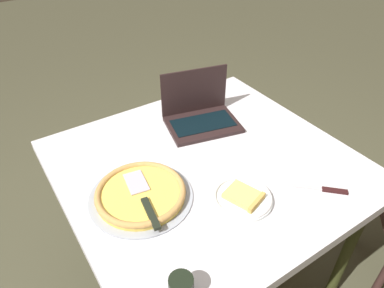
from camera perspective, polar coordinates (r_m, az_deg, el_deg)
The scene contains 7 objects.
ground_plane at distance 2.02m, azimuth 1.90°, elevation -19.82°, with size 12.00×12.00×0.00m, color #454430.
dining_table at distance 1.48m, azimuth 2.45°, elevation -4.76°, with size 1.13×1.08×0.77m.
laptop at distance 1.64m, azimuth 1.30°, elevation 5.00°, with size 0.37×0.30×0.23m.
pizza_plate at distance 1.28m, azimuth 8.24°, elevation -8.57°, with size 0.22×0.22×0.04m.
pizza_tray at distance 1.29m, azimuth -8.29°, elevation -7.96°, with size 0.38×0.38×0.04m.
table_knife at distance 1.40m, azimuth 20.45°, elevation -6.88°, with size 0.17×0.17×0.01m.
drink_cup at distance 1.03m, azimuth -1.76°, elevation -22.22°, with size 0.07×0.07×0.08m.
Camera 1 is at (0.65, 0.88, 1.70)m, focal length 32.99 mm.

